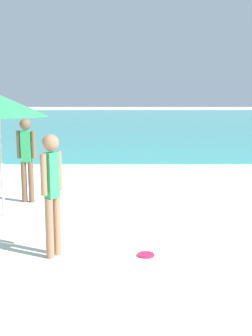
% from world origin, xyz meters
% --- Properties ---
extents(water, '(160.00, 60.00, 0.06)m').
position_xyz_m(water, '(0.00, 44.27, 0.03)').
color(water, teal).
rests_on(water, ground).
extents(person_standing, '(0.24, 0.34, 1.66)m').
position_xyz_m(person_standing, '(-1.44, 6.48, 0.94)').
color(person_standing, '#936B4C').
rests_on(person_standing, ground).
extents(frisbee, '(0.23, 0.23, 0.03)m').
position_xyz_m(frisbee, '(-0.19, 6.49, 0.01)').
color(frisbee, '#E51E4C').
rests_on(frisbee, ground).
extents(person_distant, '(0.39, 0.23, 1.72)m').
position_xyz_m(person_distant, '(-2.48, 9.42, 0.98)').
color(person_distant, brown).
rests_on(person_distant, ground).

